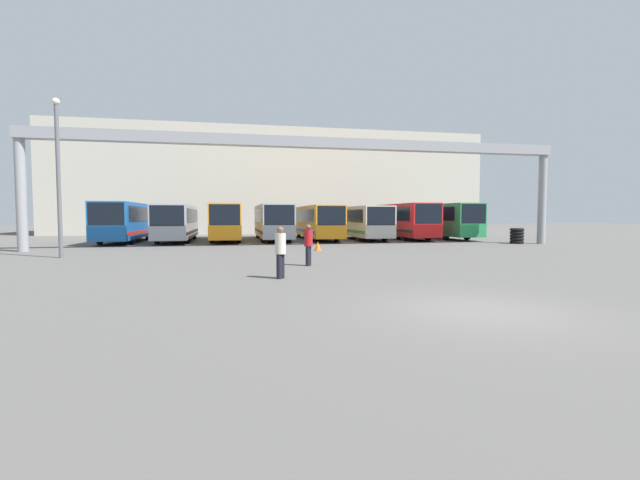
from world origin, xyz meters
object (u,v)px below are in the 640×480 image
at_px(bus_slot_1, 177,221).
at_px(traffic_cone, 318,246).
at_px(pedestrian_near_left, 308,244).
at_px(pedestrian_far_center, 280,251).
at_px(bus_slot_0, 126,220).
at_px(bus_slot_4, 316,220).
at_px(bus_slot_2, 226,220).
at_px(bus_slot_6, 402,219).
at_px(lamp_post, 58,172).
at_px(bus_slot_3, 272,220).
at_px(tire_stack, 517,236).
at_px(bus_slot_7, 438,219).
at_px(bus_slot_5, 362,221).

relative_size(bus_slot_1, traffic_cone, 19.99).
distance_m(pedestrian_near_left, pedestrian_far_center, 3.85).
height_order(bus_slot_0, pedestrian_near_left, bus_slot_0).
bearing_deg(pedestrian_near_left, bus_slot_4, -164.10).
height_order(bus_slot_2, traffic_cone, bus_slot_2).
relative_size(pedestrian_near_left, traffic_cone, 3.19).
distance_m(bus_slot_0, traffic_cone, 18.11).
bearing_deg(bus_slot_1, traffic_cone, -50.31).
relative_size(bus_slot_6, lamp_post, 1.35).
xyz_separation_m(bus_slot_1, bus_slot_6, (20.08, -0.14, 0.12)).
bearing_deg(bus_slot_3, pedestrian_near_left, -90.79).
relative_size(bus_slot_0, bus_slot_4, 0.90).
height_order(pedestrian_far_center, tire_stack, pedestrian_far_center).
bearing_deg(bus_slot_0, bus_slot_3, 2.10).
bearing_deg(bus_slot_6, bus_slot_3, 177.45).
distance_m(bus_slot_0, pedestrian_far_center, 25.13).
distance_m(bus_slot_3, bus_slot_7, 16.07).
height_order(bus_slot_2, bus_slot_7, bus_slot_7).
xyz_separation_m(bus_slot_0, bus_slot_1, (4.02, 0.04, -0.10)).
relative_size(pedestrian_near_left, tire_stack, 1.49).
bearing_deg(bus_slot_1, bus_slot_7, 1.54).
xyz_separation_m(bus_slot_4, bus_slot_5, (4.02, -0.98, -0.02)).
relative_size(bus_slot_3, traffic_cone, 21.41).
xyz_separation_m(bus_slot_3, bus_slot_4, (4.02, 0.21, -0.04)).
bearing_deg(bus_slot_2, bus_slot_1, -174.79).
distance_m(bus_slot_4, pedestrian_near_left, 20.57).
bearing_deg(bus_slot_4, pedestrian_far_center, -104.02).
bearing_deg(lamp_post, bus_slot_0, 89.70).
bearing_deg(bus_slot_3, tire_stack, -25.66).
distance_m(bus_slot_1, tire_stack, 27.47).
height_order(bus_slot_6, bus_slot_7, bus_slot_7).
xyz_separation_m(bus_slot_0, bus_slot_3, (12.05, 0.44, -0.06)).
bearing_deg(bus_slot_2, pedestrian_near_left, -79.33).
height_order(bus_slot_4, pedestrian_far_center, bus_slot_4).
bearing_deg(bus_slot_0, bus_slot_2, 2.92).
bearing_deg(bus_slot_7, bus_slot_0, -178.59).
relative_size(bus_slot_3, bus_slot_4, 0.97).
height_order(bus_slot_1, bus_slot_7, bus_slot_7).
bearing_deg(bus_slot_0, bus_slot_7, 1.41).
bearing_deg(pedestrian_far_center, traffic_cone, -160.46).
bearing_deg(bus_slot_4, bus_slot_2, -178.29).
xyz_separation_m(bus_slot_7, lamp_post, (-28.19, -14.16, 2.54)).
bearing_deg(bus_slot_7, pedestrian_far_center, -127.19).
xyz_separation_m(bus_slot_3, lamp_post, (-12.12, -13.91, 2.63)).
relative_size(bus_slot_0, pedestrian_near_left, 6.23).
bearing_deg(traffic_cone, pedestrian_far_center, -107.60).
bearing_deg(pedestrian_near_left, pedestrian_far_center, 3.42).
bearing_deg(bus_slot_0, pedestrian_near_left, -58.81).
bearing_deg(bus_slot_6, bus_slot_7, 11.07).
bearing_deg(bus_slot_5, pedestrian_near_left, -113.49).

